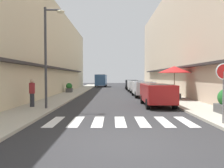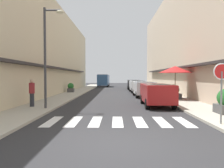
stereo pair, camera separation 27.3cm
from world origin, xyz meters
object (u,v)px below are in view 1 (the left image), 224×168
object	(u,v)px
delivery_van	(101,80)
street_lamp	(49,47)
parked_car_mid	(143,87)
pedestrian_walking_near	(32,92)
planter_midblock	(173,92)
cafe_umbrella	(175,70)
parked_car_far	(136,85)
parked_car_distant	(132,83)
planter_far	(69,88)
round_street_sign	(224,78)
parked_car_near	(157,92)

from	to	relation	value
delivery_van	street_lamp	distance (m)	28.99
parked_car_mid	pedestrian_walking_near	xyz separation A→B (m)	(-7.84, -7.53, 0.08)
planter_midblock	cafe_umbrella	bearing A→B (deg)	-51.90
parked_car_far	parked_car_distant	size ratio (longest dim) A/B	0.99
pedestrian_walking_near	delivery_van	bearing A→B (deg)	-21.58
delivery_van	planter_far	distance (m)	16.47
planter_far	planter_midblock	bearing A→B (deg)	-35.37
round_street_sign	delivery_van	bearing A→B (deg)	101.16
parked_car_near	planter_midblock	size ratio (longest dim) A/B	3.38
parked_car_near	planter_far	distance (m)	13.65
pedestrian_walking_near	street_lamp	bearing A→B (deg)	-133.08
parked_car_near	cafe_umbrella	bearing A→B (deg)	58.91
parked_car_near	parked_car_distant	xyz separation A→B (m)	(0.00, 18.29, 0.00)
parked_car_near	street_lamp	bearing A→B (deg)	-165.99
round_street_sign	parked_car_near	bearing A→B (deg)	104.02
planter_midblock	pedestrian_walking_near	xyz separation A→B (m)	(-10.01, -4.82, 0.35)
parked_car_distant	pedestrian_walking_near	bearing A→B (deg)	-112.10
planter_midblock	pedestrian_walking_near	distance (m)	11.11
parked_car_mid	planter_far	distance (m)	9.22
parked_car_far	round_street_sign	distance (m)	18.01
parked_car_near	planter_midblock	bearing A→B (deg)	60.31
parked_car_distant	planter_midblock	bearing A→B (deg)	-81.52
street_lamp	round_street_sign	bearing A→B (deg)	-26.35
parked_car_near	parked_car_distant	bearing A→B (deg)	90.00
street_lamp	cafe_umbrella	distance (m)	10.40
planter_far	pedestrian_walking_near	size ratio (longest dim) A/B	0.65
delivery_van	street_lamp	bearing A→B (deg)	-93.07
parked_car_near	delivery_van	world-z (taller)	delivery_van
parked_car_far	pedestrian_walking_near	xyz separation A→B (m)	(-7.84, -13.32, 0.08)
round_street_sign	planter_midblock	distance (m)	9.53
round_street_sign	planter_far	distance (m)	19.19
delivery_van	planter_midblock	xyz separation A→B (m)	(7.23, -23.42, -0.75)
parked_car_mid	round_street_sign	xyz separation A→B (m)	(1.40, -12.14, 1.00)
round_street_sign	planter_far	xyz separation A→B (m)	(-9.44, 16.66, -1.26)
pedestrian_walking_near	cafe_umbrella	bearing A→B (deg)	-80.84
street_lamp	planter_far	world-z (taller)	street_lamp
parked_car_far	planter_midblock	world-z (taller)	parked_car_far
parked_car_far	parked_car_distant	xyz separation A→B (m)	(0.00, 5.99, 0.00)
parked_car_far	delivery_van	world-z (taller)	delivery_van
street_lamp	delivery_van	bearing A→B (deg)	86.93
cafe_umbrella	planter_midblock	xyz separation A→B (m)	(-0.07, 0.09, -1.89)
pedestrian_walking_near	parked_car_distant	bearing A→B (deg)	-38.07
parked_car_near	round_street_sign	world-z (taller)	round_street_sign
cafe_umbrella	planter_midblock	distance (m)	1.90
parked_car_distant	street_lamp	bearing A→B (deg)	-108.36
parked_car_distant	delivery_van	bearing A→B (deg)	119.61
parked_car_far	planter_far	size ratio (longest dim) A/B	3.95
cafe_umbrella	parked_car_near	bearing A→B (deg)	-121.09
parked_car_distant	parked_car_far	bearing A→B (deg)	-90.00
parked_car_distant	street_lamp	world-z (taller)	street_lamp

